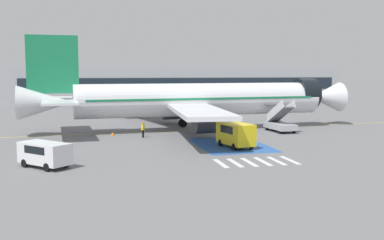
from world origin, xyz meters
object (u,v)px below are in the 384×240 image
object	(u,v)px
service_van_0	(45,152)
ground_crew_1	(216,125)
boarding_stairs_forward	(280,124)
ground_crew_3	(228,124)
ground_crew_0	(143,128)
traffic_cone_0	(113,134)
fuel_tanker	(132,105)
terminal_building	(182,85)
service_van_1	(236,133)
airliner	(196,100)
ground_crew_2	(240,127)

from	to	relation	value
service_van_0	ground_crew_1	world-z (taller)	service_van_0
boarding_stairs_forward	ground_crew_3	size ratio (longest dim) A/B	2.96
boarding_stairs_forward	ground_crew_1	size ratio (longest dim) A/B	3.04
service_van_0	ground_crew_0	distance (m)	16.82
service_van_0	traffic_cone_0	distance (m)	17.21
fuel_tanker	ground_crew_3	bearing A→B (deg)	-63.33
service_van_0	boarding_stairs_forward	bearing A→B (deg)	167.10
service_van_0	terminal_building	distance (m)	79.17
ground_crew_3	service_van_1	bearing A→B (deg)	82.25
airliner	ground_crew_3	size ratio (longest dim) A/B	23.36
service_van_1	ground_crew_0	bearing A→B (deg)	121.60
airliner	service_van_0	bearing A→B (deg)	-44.98
service_van_0	service_van_1	bearing A→B (deg)	154.70
boarding_stairs_forward	service_van_1	world-z (taller)	boarding_stairs_forward
service_van_1	ground_crew_2	size ratio (longest dim) A/B	2.59
airliner	terminal_building	distance (m)	56.26
ground_crew_2	ground_crew_3	world-z (taller)	ground_crew_2
service_van_0	service_van_1	world-z (taller)	service_van_1
service_van_0	service_van_1	size ratio (longest dim) A/B	0.94
terminal_building	service_van_1	bearing A→B (deg)	-97.17
airliner	ground_crew_2	bearing A→B (deg)	23.58
service_van_0	ground_crew_3	size ratio (longest dim) A/B	2.44
service_van_1	traffic_cone_0	xyz separation A→B (m)	(-11.31, 10.53, -1.17)
airliner	ground_crew_0	bearing A→B (deg)	-59.25
boarding_stairs_forward	ground_crew_2	size ratio (longest dim) A/B	2.95
fuel_tanker	ground_crew_2	bearing A→B (deg)	-65.37
boarding_stairs_forward	ground_crew_1	distance (m)	8.04
service_van_1	ground_crew_0	xyz separation A→B (m)	(-8.05, 8.49, -0.38)
boarding_stairs_forward	terminal_building	xyz separation A→B (m)	(-0.28, 59.36, 3.09)
service_van_1	traffic_cone_0	world-z (taller)	service_van_1
service_van_1	fuel_tanker	bearing A→B (deg)	89.55
boarding_stairs_forward	service_van_0	bearing A→B (deg)	-153.88
ground_crew_0	ground_crew_3	distance (m)	10.78
fuel_tanker	ground_crew_2	distance (m)	28.81
ground_crew_1	fuel_tanker	bearing A→B (deg)	-159.56
ground_crew_1	ground_crew_3	bearing A→B (deg)	109.55
terminal_building	fuel_tanker	bearing A→B (deg)	-113.96
service_van_0	terminal_building	xyz separation A→B (m)	(25.92, 74.75, 2.92)
boarding_stairs_forward	ground_crew_1	bearing A→B (deg)	173.49
fuel_tanker	terminal_building	size ratio (longest dim) A/B	0.12
terminal_building	ground_crew_3	bearing A→B (deg)	-96.01
boarding_stairs_forward	service_van_0	distance (m)	30.38
fuel_tanker	ground_crew_0	distance (m)	25.62
service_van_1	ground_crew_2	xyz separation A→B (m)	(2.88, 6.97, -0.35)
airliner	ground_crew_3	world-z (taller)	airliner
traffic_cone_0	ground_crew_2	bearing A→B (deg)	-14.09
service_van_1	ground_crew_3	xyz separation A→B (m)	(2.53, 10.59, -0.36)
fuel_tanker	service_van_1	xyz separation A→B (m)	(6.89, -34.07, -0.38)
service_van_1	traffic_cone_0	distance (m)	15.50
ground_crew_0	boarding_stairs_forward	bearing A→B (deg)	127.66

